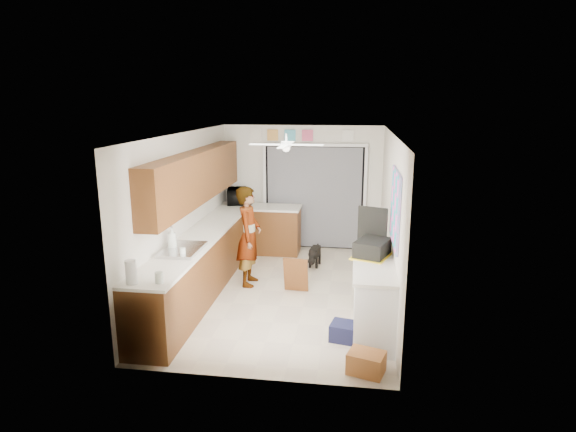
{
  "coord_description": "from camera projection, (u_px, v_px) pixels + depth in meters",
  "views": [
    {
      "loc": [
        1.05,
        -7.12,
        2.99
      ],
      "look_at": [
        0.0,
        0.4,
        1.15
      ],
      "focal_mm": 30.0,
      "sensor_mm": 36.0,
      "label": 1
    }
  ],
  "objects": [
    {
      "name": "wall_left",
      "position": [
        185.0,
        212.0,
        7.62
      ],
      "size": [
        0.0,
        5.0,
        5.0
      ],
      "primitive_type": "plane",
      "rotation": [
        1.57,
        0.0,
        1.57
      ],
      "color": "silver",
      "rests_on": "ground"
    },
    {
      "name": "cardboard_box",
      "position": [
        366.0,
        363.0,
        5.39
      ],
      "size": [
        0.46,
        0.4,
        0.25
      ],
      "primitive_type": "cube",
      "rotation": [
        0.0,
        0.0,
        -0.3
      ],
      "color": "#BE6D3B",
      "rests_on": "floor"
    },
    {
      "name": "jar_a",
      "position": [
        159.0,
        278.0,
        5.51
      ],
      "size": [
        0.11,
        0.11,
        0.13
      ],
      "primitive_type": "cylinder",
      "rotation": [
        0.0,
        0.0,
        0.17
      ],
      "color": "silver",
      "rests_on": "left_countertop"
    },
    {
      "name": "cabinet_door_panel",
      "position": [
        296.0,
        275.0,
        7.61
      ],
      "size": [
        0.4,
        0.18,
        0.58
      ],
      "primitive_type": "cube",
      "rotation": [
        0.21,
        0.0,
        -0.08
      ],
      "color": "brown",
      "rests_on": "floor"
    },
    {
      "name": "header_frame_2",
      "position": [
        307.0,
        135.0,
        9.52
      ],
      "size": [
        0.22,
        0.02,
        0.22
      ],
      "primitive_type": "cube",
      "color": "#DE537B",
      "rests_on": "wall_back"
    },
    {
      "name": "suitcase_lid",
      "position": [
        372.0,
        225.0,
        6.69
      ],
      "size": [
        0.4,
        0.18,
        0.5
      ],
      "primitive_type": "cube",
      "rotation": [
        0.0,
        0.0,
        -0.36
      ],
      "color": "black",
      "rests_on": "suitcase"
    },
    {
      "name": "suitcase_rim",
      "position": [
        372.0,
        256.0,
        6.49
      ],
      "size": [
        0.62,
        0.7,
        0.02
      ],
      "primitive_type": "cube",
      "rotation": [
        0.0,
        0.0,
        -0.36
      ],
      "color": "yellow",
      "rests_on": "suitcase"
    },
    {
      "name": "door_trim_head",
      "position": [
        315.0,
        145.0,
        9.52
      ],
      "size": [
        2.1,
        0.04,
        0.06
      ],
      "primitive_type": "cube",
      "color": "white",
      "rests_on": "wall_back"
    },
    {
      "name": "soap_bottle",
      "position": [
        172.0,
        238.0,
        6.7
      ],
      "size": [
        0.18,
        0.18,
        0.34
      ],
      "primitive_type": "imported",
      "rotation": [
        0.0,
        0.0,
        0.43
      ],
      "color": "silver",
      "rests_on": "left_countertop"
    },
    {
      "name": "dog",
      "position": [
        315.0,
        256.0,
        8.85
      ],
      "size": [
        0.28,
        0.53,
        0.39
      ],
      "primitive_type": "cube",
      "rotation": [
        0.0,
        0.0,
        -0.14
      ],
      "color": "black",
      "rests_on": "floor"
    },
    {
      "name": "sink_basin",
      "position": [
        182.0,
        250.0,
        6.69
      ],
      "size": [
        0.5,
        0.76,
        0.06
      ],
      "primitive_type": "cube",
      "color": "silver",
      "rests_on": "left_countertop"
    },
    {
      "name": "microwave",
      "position": [
        237.0,
        196.0,
        9.73
      ],
      "size": [
        0.48,
        0.62,
        0.3
      ],
      "primitive_type": "imported",
      "rotation": [
        0.0,
        0.0,
        1.79
      ],
      "color": "black",
      "rests_on": "left_countertop"
    },
    {
      "name": "door_trim_right",
      "position": [
        365.0,
        199.0,
        9.63
      ],
      "size": [
        0.06,
        0.04,
        2.1
      ],
      "primitive_type": "cube",
      "color": "white",
      "rests_on": "wall_back"
    },
    {
      "name": "suitcase",
      "position": [
        372.0,
        248.0,
        6.47
      ],
      "size": [
        0.54,
        0.61,
        0.22
      ],
      "primitive_type": "cube",
      "rotation": [
        0.0,
        0.0,
        -0.36
      ],
      "color": "black",
      "rests_on": "right_counter_top"
    },
    {
      "name": "faucet",
      "position": [
        169.0,
        243.0,
        6.69
      ],
      "size": [
        0.03,
        0.03,
        0.22
      ],
      "primitive_type": "cylinder",
      "color": "silver",
      "rests_on": "left_countertop"
    },
    {
      "name": "right_counter_top",
      "position": [
        374.0,
        266.0,
        6.15
      ],
      "size": [
        0.54,
        1.44,
        0.04
      ],
      "primitive_type": "cube",
      "color": "white",
      "rests_on": "right_counter_base"
    },
    {
      "name": "paper_towel_roll",
      "position": [
        131.0,
        272.0,
        5.47
      ],
      "size": [
        0.14,
        0.14,
        0.28
      ],
      "primitive_type": "cylinder",
      "rotation": [
        0.0,
        0.0,
        0.1
      ],
      "color": "white",
      "rests_on": "left_countertop"
    },
    {
      "name": "abstract_painting",
      "position": [
        395.0,
        208.0,
        6.14
      ],
      "size": [
        0.03,
        1.15,
        0.95
      ],
      "primitive_type": "cube",
      "color": "#FF5DCF",
      "rests_on": "wall_right"
    },
    {
      "name": "navy_crate",
      "position": [
        345.0,
        332.0,
        6.13
      ],
      "size": [
        0.42,
        0.37,
        0.22
      ],
      "primitive_type": "cube",
      "rotation": [
        0.0,
        0.0,
        -0.21
      ],
      "color": "black",
      "rests_on": "floor"
    },
    {
      "name": "route66_sign",
      "position": [
        256.0,
        135.0,
        9.66
      ],
      "size": [
        0.22,
        0.02,
        0.26
      ],
      "primitive_type": "cube",
      "color": "silver",
      "rests_on": "wall_back"
    },
    {
      "name": "curtain_panel",
      "position": [
        314.0,
        198.0,
        9.76
      ],
      "size": [
        1.9,
        0.03,
        2.05
      ],
      "primitive_type": "cube",
      "color": "gray",
      "rests_on": "wall_back"
    },
    {
      "name": "left_countertop",
      "position": [
        204.0,
        233.0,
        7.66
      ],
      "size": [
        0.62,
        4.8,
        0.04
      ],
      "primitive_type": "cube",
      "color": "white",
      "rests_on": "left_base_cabinets"
    },
    {
      "name": "header_frame_1",
      "position": [
        290.0,
        135.0,
        9.57
      ],
      "size": [
        0.22,
        0.02,
        0.22
      ],
      "primitive_type": "cube",
      "color": "#50B9D5",
      "rests_on": "wall_back"
    },
    {
      "name": "header_frame_0",
      "position": [
        273.0,
        135.0,
        9.62
      ],
      "size": [
        0.22,
        0.02,
        0.22
      ],
      "primitive_type": "cube",
      "color": "gold",
      "rests_on": "wall_back"
    },
    {
      "name": "door_trim_left",
      "position": [
        265.0,
        196.0,
        9.91
      ],
      "size": [
        0.06,
        0.04,
        2.1
      ],
      "primitive_type": "cube",
      "color": "white",
      "rests_on": "wall_back"
    },
    {
      "name": "right_counter_base",
      "position": [
        374.0,
        300.0,
        6.26
      ],
      "size": [
        0.5,
        1.4,
        0.9
      ],
      "primitive_type": "cube",
      "color": "white",
      "rests_on": "floor"
    },
    {
      "name": "man",
      "position": [
        249.0,
        236.0,
        7.84
      ],
      "size": [
        0.4,
        0.6,
        1.64
      ],
      "primitive_type": "imported",
      "rotation": [
        0.0,
        0.0,
        1.59
      ],
      "color": "white",
      "rests_on": "floor"
    },
    {
      "name": "floor",
      "position": [
        285.0,
        291.0,
        7.7
      ],
      "size": [
        5.0,
        5.0,
        0.0
      ],
      "primitive_type": "plane",
      "color": "#B8A994",
      "rests_on": "ground"
    },
    {
      "name": "wall_right",
      "position": [
        390.0,
        219.0,
        7.19
      ],
      "size": [
        0.0,
        5.0,
        5.0
      ],
      "primitive_type": "plane",
      "rotation": [
        1.57,
        0.0,
        -1.57
      ],
      "color": "silver",
      "rests_on": "ground"
    },
    {
      "name": "ceiling_fan",
      "position": [
        286.0,
        145.0,
        7.35
      ],
      "size": [
        1.14,
        1.14,
        0.24
      ],
      "primitive_type": "cube",
      "color": "white",
      "rests_on": "ceiling"
    },
    {
      "name": "jar_b",
      "position": [
        183.0,
        252.0,
        6.44
      ],
      "size": [
        0.1,
        0.1,
        0.12
      ],
      "primitive_type": "cylinder",
      "rotation": [
        0.0,
        0.0,
        -0.28
      ],
      "color": "silver",
      "rests_on": "left_countertop"
    },
    {
      "name": "ceiling",
      "position": [
        284.0,
        134.0,
        7.11
      ],
      "size": [
        5.0,
        5.0,
        0.0
      ],
      "primitive_type": "plane",
      "rotation": [
        3.14,
        0.0,
        0.0
      ],
      "color": "white",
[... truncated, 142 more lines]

